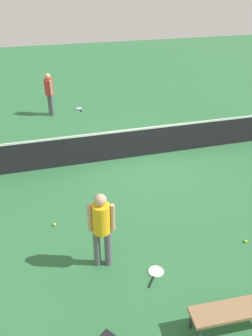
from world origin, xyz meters
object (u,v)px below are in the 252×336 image
tennis_racket_near_player (156,272)px  tennis_ball_near_player (55,224)px  courtside_bench (235,311)px  player_near_side (101,225)px  tennis_ball_midcourt (246,241)px  tennis_racket_far_player (79,109)px  player_far_side (49,91)px

tennis_racket_near_player → tennis_ball_near_player: bearing=131.5°
courtside_bench → player_near_side: bearing=131.2°
tennis_racket_near_player → tennis_ball_midcourt: bearing=7.3°
tennis_racket_near_player → tennis_ball_near_player: (-1.78, 2.01, 0.02)m
tennis_racket_far_player → tennis_ball_midcourt: bearing=-76.8°
tennis_ball_near_player → tennis_racket_near_player: bearing=-48.5°
courtside_bench → tennis_racket_near_player: bearing=118.7°
player_near_side → tennis_ball_near_player: size_ratio=25.76×
tennis_racket_near_player → player_far_side: bearing=97.3°
tennis_ball_near_player → tennis_ball_midcourt: bearing=-23.4°
tennis_racket_far_player → tennis_ball_near_player: 7.79m
player_near_side → tennis_racket_near_player: player_near_side is taller
tennis_racket_far_player → tennis_ball_midcourt: 9.56m
tennis_racket_near_player → tennis_ball_midcourt: tennis_ball_midcourt is taller
player_near_side → tennis_racket_near_player: size_ratio=3.02×
player_far_side → tennis_racket_far_player: bearing=15.8°
player_far_side → tennis_ball_midcourt: (3.39, -8.97, -0.98)m
tennis_ball_midcourt → courtside_bench: size_ratio=0.04×
tennis_racket_far_player → courtside_bench: courtside_bench is taller
player_far_side → tennis_ball_near_player: 7.33m
tennis_racket_far_player → player_far_side: bearing=-164.2°
player_far_side → tennis_ball_midcourt: player_far_side is taller
player_near_side → tennis_ball_near_player: bearing=119.4°
tennis_ball_near_player → tennis_ball_midcourt: 4.34m
player_near_side → tennis_ball_midcourt: player_near_side is taller
player_near_side → tennis_ball_midcourt: 3.31m
tennis_racket_near_player → courtside_bench: 1.73m
tennis_ball_midcourt → courtside_bench: 2.28m
player_near_side → player_far_side: same height
tennis_racket_near_player → tennis_racket_far_player: bearing=89.9°
tennis_ball_near_player → courtside_bench: courtside_bench is taller
tennis_racket_far_player → courtside_bench: bearing=-85.9°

